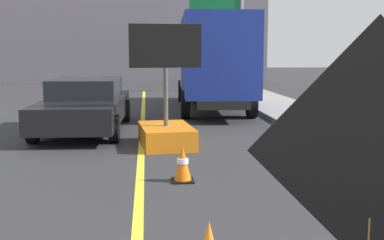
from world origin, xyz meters
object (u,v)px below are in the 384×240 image
object	(u,v)px
highway_guide_sign	(226,26)
pickup_car	(85,105)
arrow_board_trailer	(166,124)
traffic_cone_mid_lane	(183,164)
roadwork_sign	(372,153)
box_truck	(213,61)

from	to	relation	value
highway_guide_sign	pickup_car	bearing A→B (deg)	-115.90
arrow_board_trailer	traffic_cone_mid_lane	size ratio (longest dim) A/B	4.55
pickup_car	roadwork_sign	bearing A→B (deg)	-73.08
roadwork_sign	traffic_cone_mid_lane	size ratio (longest dim) A/B	3.93
roadwork_sign	arrow_board_trailer	xyz separation A→B (m)	(-0.99, 7.75, -0.99)
pickup_car	traffic_cone_mid_lane	bearing A→B (deg)	-67.42
box_truck	traffic_cone_mid_lane	bearing A→B (deg)	-100.82
box_truck	traffic_cone_mid_lane	world-z (taller)	box_truck
arrow_board_trailer	pickup_car	size ratio (longest dim) A/B	0.52
roadwork_sign	box_truck	world-z (taller)	box_truck
roadwork_sign	traffic_cone_mid_lane	distance (m)	4.94
pickup_car	arrow_board_trailer	bearing A→B (deg)	-47.82
arrow_board_trailer	roadwork_sign	bearing A→B (deg)	-82.71
pickup_car	highway_guide_sign	xyz separation A→B (m)	(5.78, 11.91, 2.72)
roadwork_sign	traffic_cone_mid_lane	world-z (taller)	roadwork_sign
roadwork_sign	box_truck	xyz separation A→B (m)	(0.96, 14.19, 0.31)
pickup_car	box_truck	bearing A→B (deg)	46.14
roadwork_sign	box_truck	bearing A→B (deg)	86.11
arrow_board_trailer	box_truck	distance (m)	6.86
highway_guide_sign	traffic_cone_mid_lane	size ratio (longest dim) A/B	8.42
highway_guide_sign	traffic_cone_mid_lane	bearing A→B (deg)	-101.76
traffic_cone_mid_lane	arrow_board_trailer	bearing A→B (deg)	92.76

